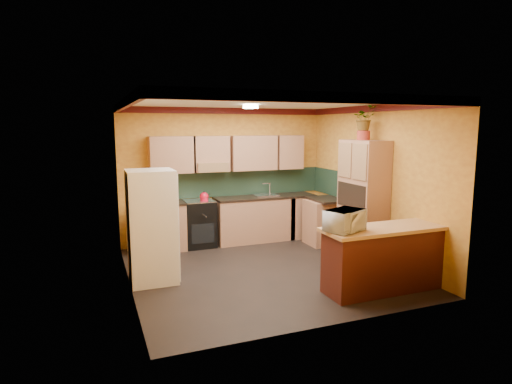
% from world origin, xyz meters
% --- Properties ---
extents(room_shell, '(4.24, 4.24, 2.72)m').
position_xyz_m(room_shell, '(0.02, 0.28, 2.09)').
color(room_shell, black).
rests_on(room_shell, ground).
extents(base_cabinets_back, '(3.65, 0.60, 0.88)m').
position_xyz_m(base_cabinets_back, '(-0.01, 1.80, 0.44)').
color(base_cabinets_back, '#AD7C5B').
rests_on(base_cabinets_back, ground).
extents(countertop_back, '(3.65, 0.62, 0.04)m').
position_xyz_m(countertop_back, '(-0.01, 1.80, 0.90)').
color(countertop_back, black).
rests_on(countertop_back, base_cabinets_back).
extents(stove, '(0.58, 0.58, 0.91)m').
position_xyz_m(stove, '(-0.63, 1.80, 0.46)').
color(stove, black).
rests_on(stove, ground).
extents(kettle, '(0.23, 0.23, 0.18)m').
position_xyz_m(kettle, '(-0.53, 1.75, 1.00)').
color(kettle, red).
rests_on(kettle, stove).
extents(sink, '(0.48, 0.40, 0.03)m').
position_xyz_m(sink, '(0.77, 1.80, 0.94)').
color(sink, silver).
rests_on(sink, countertop_back).
extents(base_cabinets_right, '(0.60, 0.80, 0.88)m').
position_xyz_m(base_cabinets_right, '(1.80, 1.06, 0.44)').
color(base_cabinets_right, '#AD7C5B').
rests_on(base_cabinets_right, ground).
extents(countertop_right, '(0.62, 0.80, 0.04)m').
position_xyz_m(countertop_right, '(1.80, 1.06, 0.90)').
color(countertop_right, black).
rests_on(countertop_right, base_cabinets_right).
extents(fridge, '(0.68, 0.66, 1.70)m').
position_xyz_m(fridge, '(-1.75, 0.17, 0.85)').
color(fridge, white).
rests_on(fridge, ground).
extents(pantry, '(0.48, 0.90, 2.10)m').
position_xyz_m(pantry, '(1.85, -0.04, 1.05)').
color(pantry, '#AD7C5B').
rests_on(pantry, ground).
extents(fern_pot, '(0.22, 0.22, 0.16)m').
position_xyz_m(fern_pot, '(1.85, 0.01, 2.18)').
color(fern_pot, '#A43427').
rests_on(fern_pot, pantry).
extents(fern, '(0.41, 0.36, 0.43)m').
position_xyz_m(fern, '(1.85, 0.01, 2.47)').
color(fern, '#AD7C5B').
rests_on(fern, fern_pot).
extents(breakfast_bar, '(1.80, 0.55, 0.88)m').
position_xyz_m(breakfast_bar, '(1.30, -1.40, 0.44)').
color(breakfast_bar, '#491411').
rests_on(breakfast_bar, ground).
extents(bar_top, '(1.90, 0.65, 0.05)m').
position_xyz_m(bar_top, '(1.30, -1.40, 0.91)').
color(bar_top, tan).
rests_on(bar_top, breakfast_bar).
extents(microwave, '(0.63, 0.54, 0.29)m').
position_xyz_m(microwave, '(0.60, -1.40, 1.08)').
color(microwave, white).
rests_on(microwave, bar_top).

